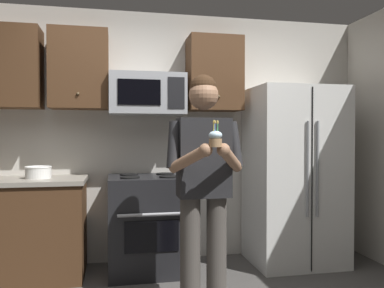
# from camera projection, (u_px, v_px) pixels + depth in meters

# --- Properties ---
(wall_back) EXTENTS (4.40, 0.10, 2.60)m
(wall_back) POSITION_uv_depth(u_px,v_px,m) (159.00, 137.00, 4.13)
(wall_back) COLOR beige
(wall_back) RESTS_ON ground
(oven_range) EXTENTS (0.76, 0.70, 0.93)m
(oven_range) POSITION_uv_depth(u_px,v_px,m) (149.00, 223.00, 3.73)
(oven_range) COLOR black
(oven_range) RESTS_ON ground
(microwave) EXTENTS (0.74, 0.41, 0.40)m
(microwave) POSITION_uv_depth(u_px,v_px,m) (147.00, 94.00, 3.82)
(microwave) COLOR #9EA0A5
(refrigerator) EXTENTS (0.90, 0.75, 1.80)m
(refrigerator) POSITION_uv_depth(u_px,v_px,m) (294.00, 176.00, 3.98)
(refrigerator) COLOR white
(refrigerator) RESTS_ON ground
(cabinet_row_upper) EXTENTS (2.78, 0.36, 0.76)m
(cabinet_row_upper) POSITION_uv_depth(u_px,v_px,m) (87.00, 70.00, 3.75)
(cabinet_row_upper) COLOR #4C301C
(counter_left) EXTENTS (1.44, 0.66, 0.92)m
(counter_left) POSITION_uv_depth(u_px,v_px,m) (5.00, 229.00, 3.49)
(counter_left) COLOR #4C301C
(counter_left) RESTS_ON ground
(bowl_large_white) EXTENTS (0.24, 0.24, 0.11)m
(bowl_large_white) POSITION_uv_depth(u_px,v_px,m) (38.00, 172.00, 3.54)
(bowl_large_white) COLOR white
(bowl_large_white) RESTS_ON counter_left
(person) EXTENTS (0.60, 0.48, 1.76)m
(person) POSITION_uv_depth(u_px,v_px,m) (204.00, 179.00, 2.84)
(person) COLOR #4C4742
(person) RESTS_ON ground
(cupcake) EXTENTS (0.09, 0.09, 0.17)m
(cupcake) POSITION_uv_depth(u_px,v_px,m) (215.00, 138.00, 2.51)
(cupcake) COLOR #A87F56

